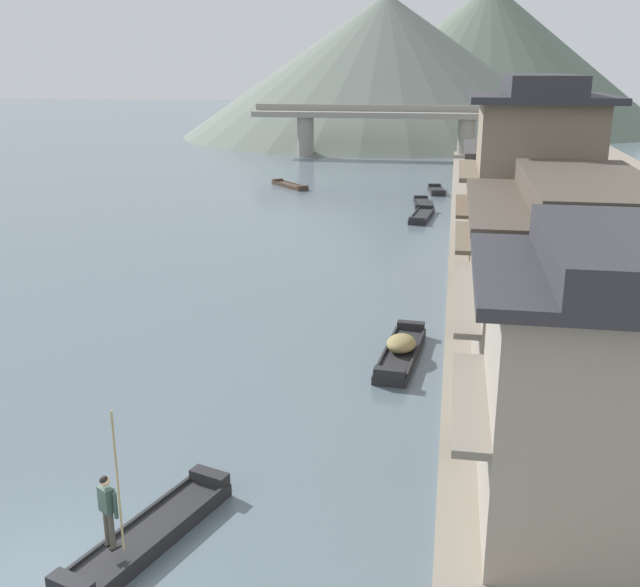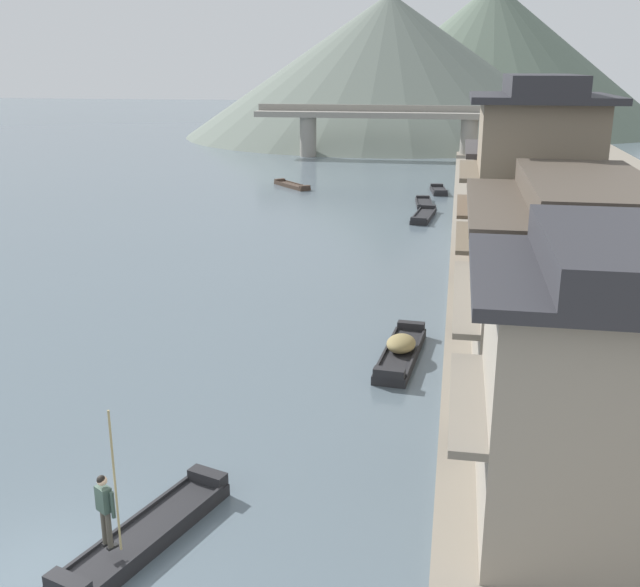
% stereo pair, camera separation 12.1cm
% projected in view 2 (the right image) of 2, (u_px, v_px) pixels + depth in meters
% --- Properties ---
extents(ground_plane, '(400.00, 400.00, 0.00)m').
position_uv_depth(ground_plane, '(47.00, 577.00, 14.68)').
color(ground_plane, slate).
extents(riverbank_right, '(18.00, 110.00, 0.61)m').
position_uv_depth(riverbank_right, '(621.00, 247.00, 39.95)').
color(riverbank_right, gray).
rests_on(riverbank_right, ground).
extents(boat_foreground_poled, '(2.42, 4.74, 0.56)m').
position_uv_depth(boat_foreground_poled, '(147.00, 534.00, 15.72)').
color(boat_foreground_poled, '#232326').
rests_on(boat_foreground_poled, ground).
extents(boatman_person, '(0.52, 0.37, 3.04)m').
position_uv_depth(boatman_person, '(105.00, 503.00, 14.39)').
color(boatman_person, black).
rests_on(boatman_person, boat_foreground_poled).
extents(boat_moored_nearest, '(1.53, 3.57, 0.47)m').
position_uv_depth(boat_moored_nearest, '(439.00, 191.00, 58.61)').
color(boat_moored_nearest, '#232326').
rests_on(boat_moored_nearest, ground).
extents(boat_moored_second, '(1.51, 5.00, 0.84)m').
position_uv_depth(boat_moored_second, '(401.00, 351.00, 25.46)').
color(boat_moored_second, '#232326').
rests_on(boat_moored_second, ground).
extents(boat_moored_third, '(1.55, 4.91, 0.49)m').
position_uv_depth(boat_moored_third, '(424.00, 216.00, 48.87)').
color(boat_moored_third, '#232326').
rests_on(boat_moored_third, ground).
extents(boat_moored_far, '(1.46, 3.99, 0.36)m').
position_uv_depth(boat_moored_far, '(424.00, 203.00, 53.61)').
color(boat_moored_far, '#232326').
rests_on(boat_moored_far, ground).
extents(boat_midriver_drifting, '(3.75, 4.07, 0.42)m').
position_uv_depth(boat_midriver_drifting, '(292.00, 185.00, 61.32)').
color(boat_midriver_drifting, '#423328').
rests_on(boat_midriver_drifting, ground).
extents(house_waterfront_nearest, '(5.28, 5.55, 6.14)m').
position_uv_depth(house_waterfront_nearest, '(594.00, 390.00, 14.49)').
color(house_waterfront_nearest, gray).
rests_on(house_waterfront_nearest, riverbank_right).
extents(house_waterfront_second, '(6.69, 8.18, 6.14)m').
position_uv_depth(house_waterfront_second, '(577.00, 287.00, 21.22)').
color(house_waterfront_second, gray).
rests_on(house_waterfront_second, riverbank_right).
extents(house_waterfront_tall, '(5.34, 6.26, 8.74)m').
position_uv_depth(house_waterfront_tall, '(532.00, 196.00, 28.26)').
color(house_waterfront_tall, '#7F705B').
rests_on(house_waterfront_tall, riverbank_right).
extents(house_waterfront_narrow, '(5.19, 6.60, 6.14)m').
position_uv_depth(house_waterfront_narrow, '(516.00, 199.00, 35.05)').
color(house_waterfront_narrow, '#75604C').
rests_on(house_waterfront_narrow, riverbank_right).
extents(stone_bridge, '(28.80, 2.40, 5.54)m').
position_uv_depth(stone_bridge, '(387.00, 123.00, 79.39)').
color(stone_bridge, gray).
rests_on(stone_bridge, ground).
extents(hill_far_west, '(55.09, 55.09, 21.68)m').
position_uv_depth(hill_far_west, '(490.00, 57.00, 115.44)').
color(hill_far_west, '#5B6B5B').
rests_on(hill_far_west, ground).
extents(hill_far_centre, '(57.10, 57.10, 19.09)m').
position_uv_depth(hill_far_centre, '(388.00, 66.00, 104.18)').
color(hill_far_centre, slate).
rests_on(hill_far_centre, ground).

